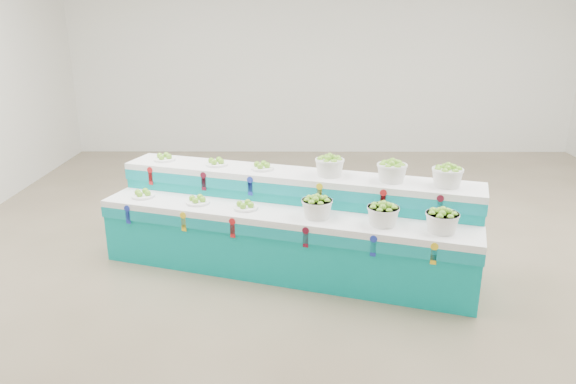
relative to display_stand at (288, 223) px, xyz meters
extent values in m
plane|color=brown|center=(0.70, 0.30, -0.51)|extent=(10.00, 10.00, 0.00)
plane|color=silver|center=(0.70, 5.30, 1.49)|extent=(10.00, 0.00, 10.00)
cylinder|color=white|center=(-1.64, 0.26, 0.26)|extent=(0.33, 0.33, 0.10)
cylinder|color=white|center=(-0.99, 0.05, 0.26)|extent=(0.33, 0.33, 0.10)
cylinder|color=white|center=(-0.45, -0.12, 0.26)|extent=(0.33, 0.33, 0.10)
cylinder|color=white|center=(-1.49, 0.74, 0.56)|extent=(0.33, 0.33, 0.10)
cylinder|color=white|center=(-0.83, 0.53, 0.56)|extent=(0.33, 0.33, 0.10)
cylinder|color=white|center=(-0.30, 0.36, 0.56)|extent=(0.33, 0.33, 0.10)
camera|label=1|loc=(0.03, -5.43, 2.16)|focal=33.28mm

